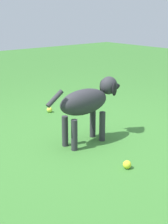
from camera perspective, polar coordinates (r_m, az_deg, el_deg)
name	(u,v)px	position (r m, az deg, el deg)	size (l,w,h in m)	color
ground	(83,145)	(3.04, -0.17, -5.74)	(14.00, 14.00, 0.00)	#38722D
dog	(88,102)	(3.00, 0.72, 1.74)	(0.21, 0.86, 0.58)	#2D2D33
tennis_ball_0	(50,110)	(4.00, -5.92, 0.40)	(0.07, 0.07, 0.07)	#C4D740
tennis_ball_2	(127,165)	(2.63, 7.38, -8.90)	(0.07, 0.07, 0.07)	#CFD72E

